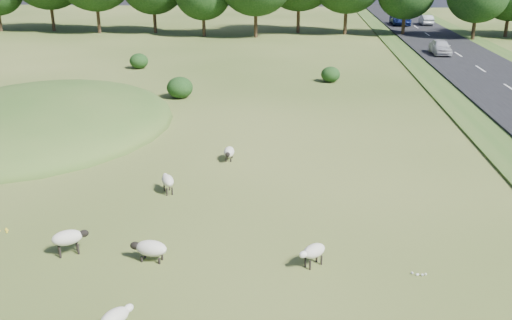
{
  "coord_description": "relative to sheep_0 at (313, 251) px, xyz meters",
  "views": [
    {
      "loc": [
        4.03,
        -20.54,
        9.85
      ],
      "look_at": [
        2.0,
        4.0,
        1.0
      ],
      "focal_mm": 40.0,
      "sensor_mm": 36.0,
      "label": 1
    }
  ],
  "objects": [
    {
      "name": "car_0",
      "position": [
        13.56,
        43.53,
        0.44
      ],
      "size": [
        1.77,
        4.4,
        1.5
      ],
      "primitive_type": "imported",
      "color": "silver",
      "rests_on": "road"
    },
    {
      "name": "car_1",
      "position": [
        17.36,
        70.47,
        0.4
      ],
      "size": [
        1.5,
        4.3,
        1.42
      ],
      "primitive_type": "imported",
      "rotation": [
        0.0,
        0.0,
        3.14
      ],
      "color": "#A8ACB0",
      "rests_on": "road"
    },
    {
      "name": "sheep_2",
      "position": [
        -4.15,
        10.24,
        -0.12
      ],
      "size": [
        0.52,
        1.18,
        0.69
      ],
      "rotation": [
        0.0,
        0.0,
        4.71
      ],
      "color": "#BEB59D",
      "rests_on": "ground"
    },
    {
      "name": "car_2",
      "position": [
        17.36,
        95.47,
        0.36
      ],
      "size": [
        1.88,
        4.62,
        1.34
      ],
      "primitive_type": "imported",
      "rotation": [
        0.0,
        0.0,
        3.14
      ],
      "color": "#ABAEB3",
      "rests_on": "road"
    },
    {
      "name": "sheep_5",
      "position": [
        -8.45,
        0.12,
        0.08
      ],
      "size": [
        1.29,
        1.01,
        0.92
      ],
      "rotation": [
        0.0,
        0.0,
        0.53
      ],
      "color": "#BEB59D",
      "rests_on": "ground"
    },
    {
      "name": "road",
      "position": [
        15.46,
        33.6,
        -0.43
      ],
      "size": [
        8.0,
        150.0,
        0.25
      ],
      "primitive_type": "cube",
      "color": "black",
      "rests_on": "ground"
    },
    {
      "name": "sheep_0",
      "position": [
        0.0,
        0.0,
        0.0
      ],
      "size": [
        1.04,
        1.01,
        0.8
      ],
      "rotation": [
        0.0,
        0.0,
        3.9
      ],
      "color": "#BEB59D",
      "rests_on": "ground"
    },
    {
      "name": "car_3",
      "position": [
        13.56,
        70.04,
        0.46
      ],
      "size": [
        2.56,
        5.55,
        1.54
      ],
      "primitive_type": "imported",
      "color": "navy",
      "rests_on": "road"
    },
    {
      "name": "sheep_4",
      "position": [
        -5.5,
        -3.91,
        -0.15
      ],
      "size": [
        0.92,
        1.12,
        0.65
      ],
      "rotation": [
        0.0,
        0.0,
        0.98
      ],
      "color": "#BEB59D",
      "rests_on": "ground"
    },
    {
      "name": "ground",
      "position": [
        -4.54,
        23.6,
        -0.56
      ],
      "size": [
        160.0,
        160.0,
        0.0
      ],
      "primitive_type": "plane",
      "color": "#2F4917",
      "rests_on": "ground"
    },
    {
      "name": "shrubs",
      "position": [
        -8.65,
        28.43,
        0.16
      ],
      "size": [
        19.01,
        12.94,
        1.56
      ],
      "color": "black",
      "rests_on": "ground"
    },
    {
      "name": "mound",
      "position": [
        -16.54,
        15.6,
        -0.56
      ],
      "size": [
        16.0,
        20.0,
        4.0
      ],
      "primitive_type": "ellipsoid",
      "color": "#33561E",
      "rests_on": "ground"
    },
    {
      "name": "sheep_1",
      "position": [
        -5.52,
        -0.1,
        -0.08
      ],
      "size": [
        1.35,
        0.71,
        0.76
      ],
      "rotation": [
        0.0,
        0.0,
        3.02
      ],
      "color": "#BEB59D",
      "rests_on": "ground"
    },
    {
      "name": "sheep_3",
      "position": [
        -6.28,
        5.81,
        0.02
      ],
      "size": [
        0.84,
        1.18,
        0.82
      ],
      "rotation": [
        0.0,
        0.0,
        2.0
      ],
      "color": "#BEB59D",
      "rests_on": "ground"
    }
  ]
}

